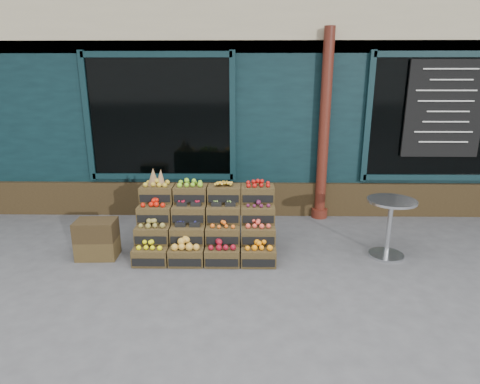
{
  "coord_description": "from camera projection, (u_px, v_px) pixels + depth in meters",
  "views": [
    {
      "loc": [
        -0.11,
        -4.77,
        2.43
      ],
      "look_at": [
        -0.2,
        0.7,
        0.85
      ],
      "focal_mm": 30.0,
      "sensor_mm": 36.0,
      "label": 1
    }
  ],
  "objects": [
    {
      "name": "shop_facade",
      "position": [
        252.0,
        78.0,
        9.5
      ],
      "size": [
        12.0,
        6.24,
        4.8
      ],
      "color": "black",
      "rests_on": "ground"
    },
    {
      "name": "ground",
      "position": [
        254.0,
        269.0,
        5.25
      ],
      "size": [
        60.0,
        60.0,
        0.0
      ],
      "primitive_type": "plane",
      "color": "#464649",
      "rests_on": "ground"
    },
    {
      "name": "shopkeeper",
      "position": [
        151.0,
        154.0,
        7.58
      ],
      "size": [
        0.79,
        0.57,
        2.02
      ],
      "primitive_type": "imported",
      "rotation": [
        0.0,
        0.0,
        3.26
      ],
      "color": "#154A1C",
      "rests_on": "ground"
    },
    {
      "name": "spare_crates",
      "position": [
        97.0,
        239.0,
        5.54
      ],
      "size": [
        0.56,
        0.4,
        0.54
      ],
      "rotation": [
        0.0,
        0.0,
        0.04
      ],
      "color": "#403119",
      "rests_on": "ground"
    },
    {
      "name": "crate_display",
      "position": [
        206.0,
        228.0,
        5.68
      ],
      "size": [
        1.91,
        0.93,
        1.19
      ],
      "rotation": [
        0.0,
        0.0,
        0.0
      ],
      "color": "#403119",
      "rests_on": "ground"
    },
    {
      "name": "bistro_table",
      "position": [
        390.0,
        221.0,
        5.5
      ],
      "size": [
        0.66,
        0.66,
        0.83
      ],
      "rotation": [
        0.0,
        0.0,
        0.23
      ],
      "color": "silver",
      "rests_on": "ground"
    }
  ]
}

